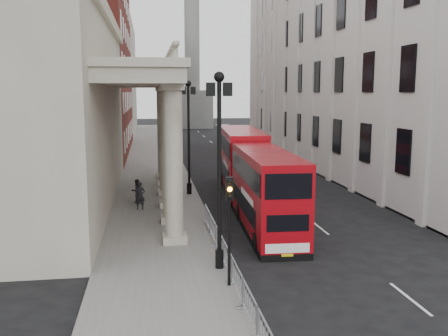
{
  "coord_description": "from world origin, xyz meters",
  "views": [
    {
      "loc": [
        -3.47,
        -16.39,
        7.61
      ],
      "look_at": [
        0.59,
        10.56,
        3.45
      ],
      "focal_mm": 40.0,
      "sensor_mm": 36.0,
      "label": 1
    }
  ],
  "objects_px": {
    "traffic_light": "(229,211)",
    "bus_near": "(266,190)",
    "pedestrian_b": "(137,191)",
    "pedestrian_c": "(173,184)",
    "bus_far": "(241,160)",
    "lamp_post_south": "(219,158)",
    "monument_column": "(192,52)",
    "pedestrian_a": "(140,196)",
    "lamp_post_north": "(176,118)",
    "lamp_post_mid": "(189,129)"
  },
  "relations": [
    {
      "from": "lamp_post_south",
      "to": "lamp_post_north",
      "type": "relative_size",
      "value": 1.0
    },
    {
      "from": "monument_column",
      "to": "pedestrian_a",
      "type": "relative_size",
      "value": 30.18
    },
    {
      "from": "monument_column",
      "to": "lamp_post_north",
      "type": "height_order",
      "value": "monument_column"
    },
    {
      "from": "pedestrian_b",
      "to": "pedestrian_c",
      "type": "xyz_separation_m",
      "value": [
        2.58,
        1.96,
        0.07
      ]
    },
    {
      "from": "lamp_post_mid",
      "to": "traffic_light",
      "type": "distance_m",
      "value": 18.11
    },
    {
      "from": "traffic_light",
      "to": "bus_near",
      "type": "bearing_deg",
      "value": 66.93
    },
    {
      "from": "lamp_post_mid",
      "to": "lamp_post_south",
      "type": "bearing_deg",
      "value": -90.0
    },
    {
      "from": "lamp_post_south",
      "to": "pedestrian_b",
      "type": "relative_size",
      "value": 5.2
    },
    {
      "from": "bus_near",
      "to": "lamp_post_mid",
      "type": "bearing_deg",
      "value": 110.6
    },
    {
      "from": "pedestrian_b",
      "to": "bus_near",
      "type": "bearing_deg",
      "value": 101.61
    },
    {
      "from": "bus_near",
      "to": "pedestrian_b",
      "type": "height_order",
      "value": "bus_near"
    },
    {
      "from": "lamp_post_south",
      "to": "pedestrian_b",
      "type": "height_order",
      "value": "lamp_post_south"
    },
    {
      "from": "pedestrian_a",
      "to": "lamp_post_south",
      "type": "bearing_deg",
      "value": -63.48
    },
    {
      "from": "traffic_light",
      "to": "bus_near",
      "type": "xyz_separation_m",
      "value": [
        3.3,
        7.75,
        -0.8
      ]
    },
    {
      "from": "lamp_post_south",
      "to": "lamp_post_mid",
      "type": "bearing_deg",
      "value": 90.0
    },
    {
      "from": "lamp_post_north",
      "to": "bus_far",
      "type": "bearing_deg",
      "value": -74.96
    },
    {
      "from": "traffic_light",
      "to": "pedestrian_b",
      "type": "distance_m",
      "value": 16.29
    },
    {
      "from": "traffic_light",
      "to": "pedestrian_c",
      "type": "height_order",
      "value": "traffic_light"
    },
    {
      "from": "bus_far",
      "to": "pedestrian_b",
      "type": "relative_size",
      "value": 7.04
    },
    {
      "from": "lamp_post_mid",
      "to": "pedestrian_a",
      "type": "relative_size",
      "value": 4.63
    },
    {
      "from": "lamp_post_mid",
      "to": "pedestrian_c",
      "type": "bearing_deg",
      "value": -162.3
    },
    {
      "from": "bus_near",
      "to": "pedestrian_b",
      "type": "distance_m",
      "value": 10.8
    },
    {
      "from": "lamp_post_mid",
      "to": "pedestrian_c",
      "type": "height_order",
      "value": "lamp_post_mid"
    },
    {
      "from": "traffic_light",
      "to": "monument_column",
      "type": "bearing_deg",
      "value": 85.87
    },
    {
      "from": "lamp_post_mid",
      "to": "bus_near",
      "type": "height_order",
      "value": "lamp_post_mid"
    },
    {
      "from": "lamp_post_south",
      "to": "pedestrian_b",
      "type": "xyz_separation_m",
      "value": [
        -3.8,
        13.65,
        -3.99
      ]
    },
    {
      "from": "pedestrian_b",
      "to": "pedestrian_c",
      "type": "relative_size",
      "value": 0.92
    },
    {
      "from": "lamp_post_mid",
      "to": "pedestrian_a",
      "type": "xyz_separation_m",
      "value": [
        -3.53,
        -4.53,
        -3.89
      ]
    },
    {
      "from": "monument_column",
      "to": "bus_near",
      "type": "xyz_separation_m",
      "value": [
        -3.2,
        -82.27,
        -13.67
      ]
    },
    {
      "from": "lamp_post_mid",
      "to": "pedestrian_b",
      "type": "xyz_separation_m",
      "value": [
        -3.8,
        -2.35,
        -3.99
      ]
    },
    {
      "from": "monument_column",
      "to": "pedestrian_a",
      "type": "height_order",
      "value": "monument_column"
    },
    {
      "from": "lamp_post_south",
      "to": "bus_near",
      "type": "distance_m",
      "value": 7.15
    },
    {
      "from": "lamp_post_north",
      "to": "traffic_light",
      "type": "height_order",
      "value": "lamp_post_north"
    },
    {
      "from": "lamp_post_north",
      "to": "pedestrian_c",
      "type": "xyz_separation_m",
      "value": [
        -1.22,
        -16.39,
        -3.92
      ]
    },
    {
      "from": "bus_near",
      "to": "pedestrian_c",
      "type": "relative_size",
      "value": 5.96
    },
    {
      "from": "lamp_post_south",
      "to": "bus_far",
      "type": "relative_size",
      "value": 0.74
    },
    {
      "from": "lamp_post_south",
      "to": "traffic_light",
      "type": "distance_m",
      "value": 2.71
    },
    {
      "from": "traffic_light",
      "to": "pedestrian_a",
      "type": "bearing_deg",
      "value": 105.07
    },
    {
      "from": "bus_near",
      "to": "pedestrian_a",
      "type": "distance_m",
      "value": 9.1
    },
    {
      "from": "lamp_post_mid",
      "to": "traffic_light",
      "type": "xyz_separation_m",
      "value": [
        0.1,
        -18.02,
        -1.8
      ]
    },
    {
      "from": "lamp_post_south",
      "to": "pedestrian_b",
      "type": "bearing_deg",
      "value": 105.57
    },
    {
      "from": "lamp_post_mid",
      "to": "pedestrian_c",
      "type": "xyz_separation_m",
      "value": [
        -1.22,
        -0.39,
        -3.92
      ]
    },
    {
      "from": "lamp_post_mid",
      "to": "pedestrian_a",
      "type": "height_order",
      "value": "lamp_post_mid"
    },
    {
      "from": "lamp_post_north",
      "to": "pedestrian_b",
      "type": "relative_size",
      "value": 5.2
    },
    {
      "from": "traffic_light",
      "to": "bus_near",
      "type": "height_order",
      "value": "same"
    },
    {
      "from": "monument_column",
      "to": "lamp_post_north",
      "type": "xyz_separation_m",
      "value": [
        -6.6,
        -56.0,
        -11.07
      ]
    },
    {
      "from": "lamp_post_south",
      "to": "monument_column",
      "type": "bearing_deg",
      "value": 85.71
    },
    {
      "from": "lamp_post_mid",
      "to": "bus_far",
      "type": "relative_size",
      "value": 0.74
    },
    {
      "from": "traffic_light",
      "to": "pedestrian_b",
      "type": "relative_size",
      "value": 2.69
    },
    {
      "from": "bus_near",
      "to": "pedestrian_c",
      "type": "height_order",
      "value": "bus_near"
    }
  ]
}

